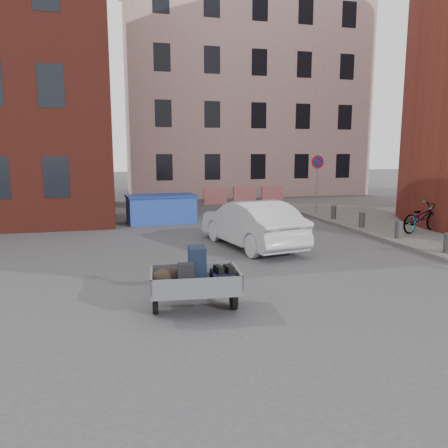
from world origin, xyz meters
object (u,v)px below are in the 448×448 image
object	(u,v)px
dumpster	(161,209)
silver_car	(251,224)
trailer	(194,279)
bicycle	(421,217)

from	to	relation	value
dumpster	silver_car	xyz separation A→B (m)	(2.21, -5.35, 0.13)
trailer	silver_car	distance (m)	5.77
trailer	dumpster	distance (m)	10.46
dumpster	bicycle	size ratio (longest dim) A/B	1.47
dumpster	silver_car	size ratio (longest dim) A/B	0.66
trailer	dumpster	bearing A→B (deg)	92.28
bicycle	dumpster	bearing A→B (deg)	41.44
silver_car	bicycle	distance (m)	6.41
trailer	dumpster	xyz separation A→B (m)	(0.47, 10.45, -0.02)
silver_car	bicycle	world-z (taller)	silver_car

